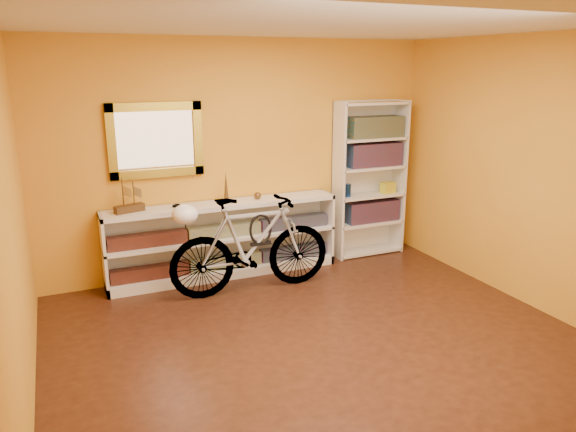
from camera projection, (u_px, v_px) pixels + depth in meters
name	position (u px, v px, depth m)	size (l,w,h in m)	color
floor	(320.00, 342.00, 4.69)	(4.50, 4.00, 0.01)	black
ceiling	(326.00, 23.00, 3.99)	(4.50, 4.00, 0.01)	silver
back_wall	(242.00, 158.00, 6.11)	(4.50, 0.01, 2.60)	orange
left_wall	(9.00, 228.00, 3.47)	(0.01, 4.00, 2.60)	orange
right_wall	(533.00, 174.00, 5.20)	(0.01, 4.00, 2.60)	orange
gilt_mirror	(156.00, 140.00, 5.64)	(0.98, 0.06, 0.78)	olive
wall_socket	(313.00, 237.00, 6.72)	(0.09, 0.01, 0.09)	silver
console_unit	(224.00, 240.00, 6.06)	(2.60, 0.35, 0.85)	silver
cd_row_lower	(226.00, 262.00, 6.11)	(2.50, 0.13, 0.14)	black
cd_row_upper	(224.00, 231.00, 6.02)	(2.50, 0.13, 0.14)	#1B537C
model_ship	(128.00, 195.00, 5.52)	(0.30, 0.11, 0.36)	#38230F
toy_car	(178.00, 207.00, 5.76)	(0.00, 0.00, 0.00)	black
bronze_ornament	(226.00, 187.00, 5.92)	(0.06, 0.06, 0.35)	brown
decorative_orb	(258.00, 196.00, 6.09)	(0.08, 0.08, 0.08)	brown
bookcase	(369.00, 179.00, 6.66)	(0.90, 0.30, 1.90)	silver
book_row_a	(371.00, 211.00, 6.79)	(0.70, 0.22, 0.26)	maroon
book_row_b	(374.00, 155.00, 6.60)	(0.70, 0.22, 0.28)	maroon
book_row_c	(375.00, 127.00, 6.51)	(0.70, 0.22, 0.25)	#184D55
travel_mug	(348.00, 190.00, 6.56)	(0.07, 0.07, 0.16)	navy
red_tin	(356.00, 131.00, 6.45)	(0.14, 0.14, 0.18)	maroon
yellow_bag	(388.00, 188.00, 6.76)	(0.17, 0.11, 0.13)	gold
bicycle	(251.00, 245.00, 5.61)	(1.75, 0.45, 1.03)	silver
helmet	(185.00, 214.00, 5.26)	(0.26, 0.25, 0.19)	white
u_lock	(261.00, 229.00, 5.60)	(0.25, 0.25, 0.03)	black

